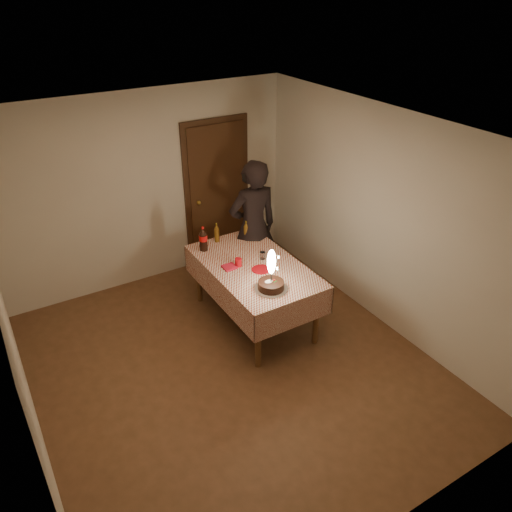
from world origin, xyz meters
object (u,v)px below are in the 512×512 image
at_px(red_plate, 261,269).
at_px(photographer, 253,228).
at_px(dining_table, 254,273).
at_px(amber_bottle_right, 246,231).
at_px(amber_bottle_left, 217,233).
at_px(cola_bottle, 203,239).
at_px(birthday_cake, 271,280).
at_px(red_cup, 238,262).
at_px(clear_cup, 263,255).

distance_m(red_plate, photographer, 0.87).
xyz_separation_m(dining_table, amber_bottle_right, (0.25, 0.62, 0.22)).
xyz_separation_m(amber_bottle_left, amber_bottle_right, (0.35, -0.14, 0.00)).
relative_size(cola_bottle, photographer, 0.17).
bearing_deg(dining_table, red_plate, -82.54).
relative_size(amber_bottle_left, photographer, 0.14).
relative_size(dining_table, birthday_cake, 3.53).
bearing_deg(amber_bottle_left, dining_table, -82.59).
xyz_separation_m(red_plate, red_cup, (-0.18, 0.21, 0.05)).
bearing_deg(dining_table, clear_cup, 23.80).
relative_size(dining_table, red_plate, 7.82).
bearing_deg(birthday_cake, dining_table, 79.37).
height_order(dining_table, red_plate, red_plate).
xyz_separation_m(amber_bottle_right, photographer, (0.12, 0.03, -0.00)).
relative_size(red_cup, cola_bottle, 0.31).
xyz_separation_m(birthday_cake, cola_bottle, (-0.24, 1.16, 0.04)).
bearing_deg(amber_bottle_left, clear_cup, -68.72).
bearing_deg(red_cup, amber_bottle_left, 84.23).
bearing_deg(birthday_cake, amber_bottle_right, 72.85).
height_order(cola_bottle, photographer, photographer).
distance_m(birthday_cake, amber_bottle_right, 1.20).
bearing_deg(amber_bottle_right, cola_bottle, 178.38).
xyz_separation_m(red_plate, clear_cup, (0.15, 0.21, 0.04)).
distance_m(red_plate, clear_cup, 0.26).
relative_size(red_cup, amber_bottle_left, 0.39).
xyz_separation_m(red_cup, photographer, (0.54, 0.57, 0.07)).
bearing_deg(clear_cup, amber_bottle_right, 80.83).
distance_m(cola_bottle, amber_bottle_left, 0.27).
height_order(birthday_cake, amber_bottle_left, birthday_cake).
relative_size(dining_table, cola_bottle, 5.42).
height_order(birthday_cake, red_plate, birthday_cake).
bearing_deg(clear_cup, red_cup, 179.90).
height_order(dining_table, cola_bottle, cola_bottle).
bearing_deg(photographer, red_plate, -114.72).
distance_m(red_cup, cola_bottle, 0.60).
height_order(dining_table, birthday_cake, birthday_cake).
bearing_deg(red_cup, amber_bottle_right, 52.20).
bearing_deg(amber_bottle_right, dining_table, -112.41).
bearing_deg(clear_cup, cola_bottle, 132.31).
height_order(clear_cup, amber_bottle_left, amber_bottle_left).
bearing_deg(amber_bottle_left, amber_bottle_right, -21.14).
height_order(red_plate, photographer, photographer).
distance_m(dining_table, clear_cup, 0.24).
distance_m(dining_table, birthday_cake, 0.58).
height_order(dining_table, red_cup, red_cup).
relative_size(dining_table, amber_bottle_left, 6.75).
height_order(birthday_cake, amber_bottle_right, birthday_cake).
distance_m(red_plate, red_cup, 0.28).
relative_size(birthday_cake, clear_cup, 5.41).
bearing_deg(birthday_cake, photographer, 67.96).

